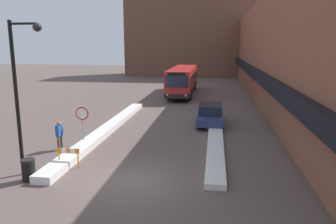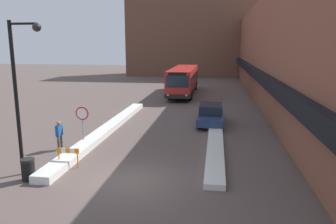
# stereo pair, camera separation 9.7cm
# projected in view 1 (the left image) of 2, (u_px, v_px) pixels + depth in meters

# --- Properties ---
(ground_plane) EXTENTS (160.00, 160.00, 0.00)m
(ground_plane) POSITION_uv_depth(u_px,v_px,m) (131.00, 181.00, 14.04)
(ground_plane) COLOR brown
(building_row_right) EXTENTS (5.50, 60.00, 10.02)m
(building_row_right) POSITION_uv_depth(u_px,v_px,m) (277.00, 52.00, 34.92)
(building_row_right) COLOR brown
(building_row_right) RESTS_ON ground_plane
(building_backdrop_far) EXTENTS (26.00, 8.00, 13.97)m
(building_backdrop_far) POSITION_uv_depth(u_px,v_px,m) (197.00, 38.00, 61.17)
(building_backdrop_far) COLOR brown
(building_backdrop_far) RESTS_ON ground_plane
(snow_bank_left) EXTENTS (0.90, 17.42, 0.37)m
(snow_bank_left) POSITION_uv_depth(u_px,v_px,m) (107.00, 129.00, 21.96)
(snow_bank_left) COLOR silver
(snow_bank_left) RESTS_ON ground_plane
(snow_bank_right) EXTENTS (0.90, 16.18, 0.26)m
(snow_bank_right) POSITION_uv_depth(u_px,v_px,m) (215.00, 134.00, 20.88)
(snow_bank_right) COLOR silver
(snow_bank_right) RESTS_ON ground_plane
(city_bus) EXTENTS (2.59, 12.57, 3.11)m
(city_bus) POSITION_uv_depth(u_px,v_px,m) (183.00, 80.00, 38.14)
(city_bus) COLOR red
(city_bus) RESTS_ON ground_plane
(parked_car_front) EXTENTS (1.87, 4.60, 1.46)m
(parked_car_front) POSITION_uv_depth(u_px,v_px,m) (210.00, 114.00, 23.97)
(parked_car_front) COLOR navy
(parked_car_front) RESTS_ON ground_plane
(stop_sign) EXTENTS (0.76, 0.08, 2.29)m
(stop_sign) POSITION_uv_depth(u_px,v_px,m) (82.00, 118.00, 18.58)
(stop_sign) COLOR gray
(stop_sign) RESTS_ON ground_plane
(street_lamp) EXTENTS (1.46, 0.36, 6.72)m
(street_lamp) POSITION_uv_depth(u_px,v_px,m) (21.00, 83.00, 13.87)
(street_lamp) COLOR black
(street_lamp) RESTS_ON ground_plane
(pedestrian) EXTENTS (0.25, 0.53, 1.63)m
(pedestrian) POSITION_uv_depth(u_px,v_px,m) (59.00, 133.00, 17.95)
(pedestrian) COLOR brown
(pedestrian) RESTS_ON ground_plane
(trash_bin) EXTENTS (0.59, 0.59, 0.95)m
(trash_bin) POSITION_uv_depth(u_px,v_px,m) (29.00, 170.00, 13.99)
(trash_bin) COLOR black
(trash_bin) RESTS_ON ground_plane
(construction_barricade) EXTENTS (1.10, 0.06, 0.94)m
(construction_barricade) POSITION_uv_depth(u_px,v_px,m) (68.00, 154.00, 15.44)
(construction_barricade) COLOR orange
(construction_barricade) RESTS_ON ground_plane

